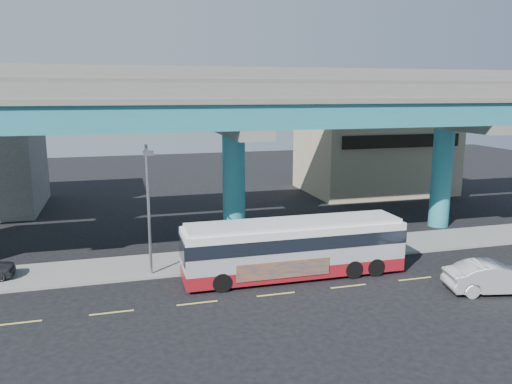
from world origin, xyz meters
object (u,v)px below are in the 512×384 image
object	(u,v)px
sedan	(494,277)
stop_sign	(331,227)
street_lamp	(148,192)
transit_bus	(294,246)

from	to	relation	value
sedan	stop_sign	xyz separation A→B (m)	(-5.84, 7.17, 1.19)
street_lamp	stop_sign	xyz separation A→B (m)	(10.81, 0.72, -2.87)
sedan	stop_sign	world-z (taller)	stop_sign
sedan	transit_bus	bearing A→B (deg)	73.47
street_lamp	stop_sign	bearing A→B (deg)	3.83
sedan	street_lamp	size ratio (longest dim) A/B	0.71
street_lamp	stop_sign	distance (m)	11.21
sedan	stop_sign	bearing A→B (deg)	51.02
sedan	street_lamp	xyz separation A→B (m)	(-16.65, 6.45, 4.06)
transit_bus	street_lamp	xyz separation A→B (m)	(-7.63, 1.57, 3.12)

